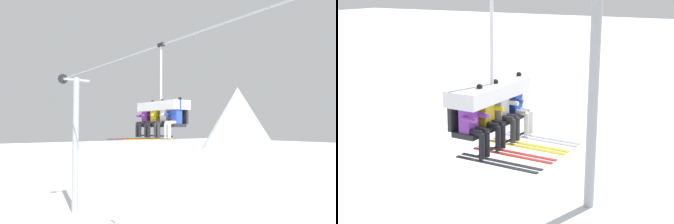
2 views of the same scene
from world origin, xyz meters
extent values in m
cone|color=white|center=(-41.14, 52.37, 7.22)|extent=(17.22, 17.22, 14.45)
cylinder|color=#9EA3A8|center=(-7.86, 0.00, 3.93)|extent=(0.36, 0.36, 7.87)
cylinder|color=#9EA3A8|center=(-7.86, 0.00, 7.72)|extent=(0.16, 1.60, 0.16)
cylinder|color=black|center=(-7.86, -0.80, 7.72)|extent=(0.08, 0.56, 0.56)
cylinder|color=#9EA3A8|center=(0.76, -0.80, 7.72)|extent=(19.24, 0.05, 0.05)
cube|color=#232328|center=(1.80, -0.80, 4.99)|extent=(2.07, 0.48, 0.10)
cube|color=#232328|center=(1.80, -0.52, 5.26)|extent=(2.07, 0.08, 0.45)
cube|color=silver|center=(1.80, -0.74, 5.64)|extent=(2.11, 0.68, 0.30)
cylinder|color=black|center=(1.80, -1.12, 4.66)|extent=(2.07, 0.04, 0.04)
cylinder|color=silver|center=(1.80, -0.80, 6.73)|extent=(0.07, 0.07, 1.88)
cube|color=black|center=(1.80, -0.80, 7.72)|extent=(0.28, 0.12, 0.12)
cube|color=purple|center=(0.96, -0.82, 5.30)|extent=(0.32, 0.22, 0.52)
sphere|color=#284C93|center=(0.96, -0.82, 5.66)|extent=(0.22, 0.22, 0.22)
ellipsoid|color=black|center=(0.96, -0.92, 5.66)|extent=(0.16, 0.04, 0.08)
cylinder|color=black|center=(0.87, -0.99, 5.08)|extent=(0.11, 0.34, 0.11)
cylinder|color=black|center=(1.04, -0.99, 5.08)|extent=(0.11, 0.34, 0.11)
cylinder|color=black|center=(0.87, -1.16, 4.84)|extent=(0.11, 0.11, 0.48)
cylinder|color=black|center=(1.04, -1.16, 4.84)|extent=(0.11, 0.11, 0.48)
cube|color=#232328|center=(0.87, -1.46, 4.55)|extent=(0.09, 1.70, 0.02)
cube|color=#232328|center=(1.04, -1.46, 4.55)|extent=(0.09, 1.70, 0.02)
cylinder|color=purple|center=(0.77, -0.97, 5.34)|extent=(0.09, 0.30, 0.09)
cylinder|color=purple|center=(1.14, -0.97, 5.34)|extent=(0.09, 0.30, 0.09)
cube|color=yellow|center=(1.52, -0.82, 5.30)|extent=(0.32, 0.22, 0.52)
sphere|color=maroon|center=(1.52, -0.82, 5.66)|extent=(0.22, 0.22, 0.22)
ellipsoid|color=black|center=(1.52, -0.92, 5.66)|extent=(0.17, 0.04, 0.08)
cylinder|color=black|center=(1.43, -0.99, 5.08)|extent=(0.11, 0.34, 0.11)
cylinder|color=black|center=(1.61, -0.99, 5.08)|extent=(0.11, 0.34, 0.11)
cylinder|color=black|center=(1.43, -1.16, 4.84)|extent=(0.11, 0.11, 0.48)
cylinder|color=black|center=(1.61, -1.16, 4.84)|extent=(0.11, 0.11, 0.48)
cube|color=#B22823|center=(1.43, -1.46, 4.55)|extent=(0.09, 1.70, 0.02)
cube|color=#B22823|center=(1.61, -1.46, 4.55)|extent=(0.09, 1.70, 0.02)
cylinder|color=yellow|center=(1.33, -0.82, 5.65)|extent=(0.09, 0.09, 0.30)
sphere|color=black|center=(1.33, -0.82, 5.82)|extent=(0.11, 0.11, 0.11)
cylinder|color=yellow|center=(1.71, -0.97, 5.34)|extent=(0.09, 0.30, 0.09)
cube|color=silver|center=(2.08, -0.82, 5.30)|extent=(0.32, 0.22, 0.52)
sphere|color=maroon|center=(2.08, -0.82, 5.66)|extent=(0.22, 0.22, 0.22)
ellipsoid|color=black|center=(2.08, -0.92, 5.66)|extent=(0.17, 0.04, 0.08)
cylinder|color=#2D2D33|center=(2.00, -0.99, 5.08)|extent=(0.11, 0.34, 0.11)
cylinder|color=#2D2D33|center=(2.17, -0.99, 5.08)|extent=(0.11, 0.34, 0.11)
cylinder|color=#2D2D33|center=(2.00, -1.16, 4.84)|extent=(0.11, 0.11, 0.48)
cylinder|color=#2D2D33|center=(2.17, -1.16, 4.84)|extent=(0.11, 0.11, 0.48)
cube|color=gold|center=(2.00, -1.46, 4.55)|extent=(0.09, 1.70, 0.02)
cube|color=gold|center=(2.17, -1.46, 4.55)|extent=(0.09, 1.70, 0.02)
cylinder|color=silver|center=(1.90, -0.82, 5.65)|extent=(0.09, 0.09, 0.30)
sphere|color=black|center=(1.90, -0.82, 5.82)|extent=(0.11, 0.11, 0.11)
cylinder|color=silver|center=(2.27, -0.97, 5.34)|extent=(0.09, 0.30, 0.09)
cube|color=#2847B7|center=(2.65, -0.82, 5.30)|extent=(0.32, 0.22, 0.52)
sphere|color=maroon|center=(2.65, -0.82, 5.66)|extent=(0.22, 0.22, 0.22)
ellipsoid|color=black|center=(2.65, -0.92, 5.66)|extent=(0.17, 0.04, 0.08)
cylinder|color=silver|center=(2.56, -0.99, 5.08)|extent=(0.11, 0.34, 0.11)
cylinder|color=silver|center=(2.74, -0.99, 5.08)|extent=(0.11, 0.34, 0.11)
cylinder|color=silver|center=(2.56, -1.16, 4.84)|extent=(0.11, 0.11, 0.48)
cylinder|color=silver|center=(2.74, -1.16, 4.84)|extent=(0.11, 0.11, 0.48)
cube|color=#B2B2BC|center=(2.56, -1.46, 4.55)|extent=(0.09, 1.70, 0.02)
cube|color=#B2B2BC|center=(2.74, -1.46, 4.55)|extent=(0.09, 1.70, 0.02)
cylinder|color=#2847B7|center=(2.46, -0.97, 5.34)|extent=(0.09, 0.30, 0.09)
cylinder|color=#2847B7|center=(2.84, -0.82, 5.65)|extent=(0.09, 0.09, 0.30)
sphere|color=black|center=(2.84, -0.82, 5.82)|extent=(0.11, 0.11, 0.11)
camera|label=1|loc=(10.68, -7.18, 4.92)|focal=35.00mm
camera|label=2|loc=(-6.50, -6.05, 7.77)|focal=55.00mm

